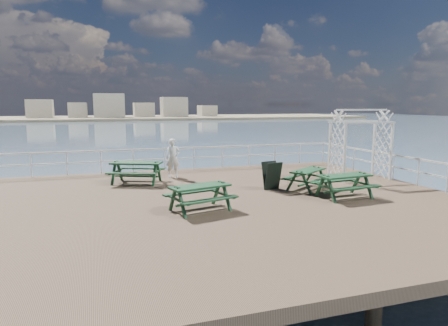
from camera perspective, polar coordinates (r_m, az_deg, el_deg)
The scene contains 10 objects.
ground at distance 13.13m, azimuth -3.40°, elevation -6.31°, with size 18.00×14.00×0.30m, color brown.
sea_backdrop at distance 147.25m, azimuth -12.01°, elevation 6.75°, with size 300.00×300.00×9.20m.
railing at distance 15.36m, azimuth -6.12°, elevation -0.30°, with size 17.77×13.76×1.10m.
picnic_table_b at distance 16.57m, azimuth -12.41°, elevation -0.68°, with size 2.49×2.29×0.98m.
picnic_table_c at distance 15.37m, azimuth 11.94°, elevation -1.69°, with size 2.22×2.13×0.84m.
picnic_table_d at distance 12.01m, azimuth -3.45°, elevation -4.19°, with size 2.12×1.87×0.88m.
picnic_table_e at distance 14.27m, azimuth 16.83°, elevation -2.48°, with size 1.98×1.65×0.90m.
trellis_arbor at distance 18.03m, azimuth 18.87°, elevation 2.03°, with size 2.47×1.43×2.98m.
sandwich_board at distance 15.10m, azimuth 6.83°, elevation -1.83°, with size 0.72×0.58×1.06m.
person at distance 17.57m, azimuth -7.29°, elevation 0.70°, with size 0.62×0.41×1.70m, color white.
Camera 1 is at (-3.20, -12.30, 3.17)m, focal length 32.00 mm.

